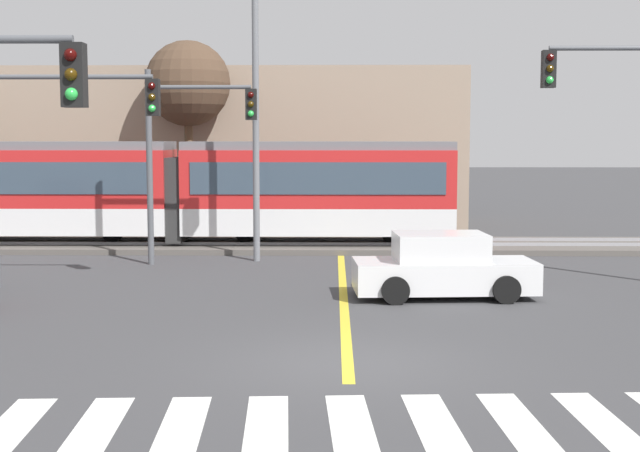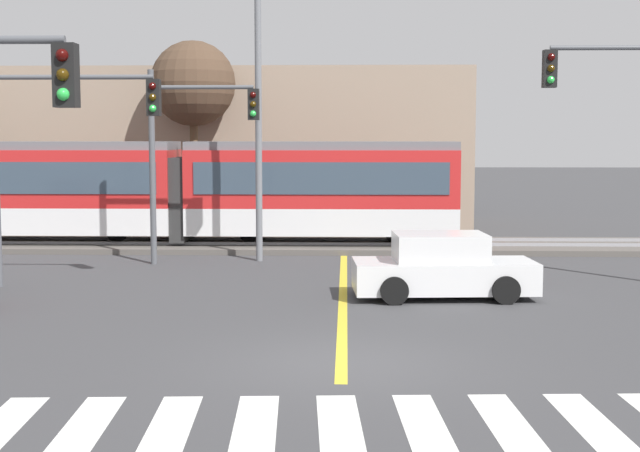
% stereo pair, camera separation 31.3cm
% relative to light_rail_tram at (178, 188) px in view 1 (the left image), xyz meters
% --- Properties ---
extents(ground_plane, '(200.00, 200.00, 0.00)m').
position_rel_light_rail_tram_xyz_m(ground_plane, '(5.50, -15.53, -2.05)').
color(ground_plane, '#3D3D3F').
extents(track_bed, '(120.00, 4.00, 0.18)m').
position_rel_light_rail_tram_xyz_m(track_bed, '(5.50, 0.01, -1.96)').
color(track_bed, '#56514C').
rests_on(track_bed, ground).
extents(rail_near, '(120.00, 0.08, 0.10)m').
position_rel_light_rail_tram_xyz_m(rail_near, '(5.50, -0.71, -1.82)').
color(rail_near, '#939399').
rests_on(rail_near, track_bed).
extents(rail_far, '(120.00, 0.08, 0.10)m').
position_rel_light_rail_tram_xyz_m(rail_far, '(5.50, 0.73, -1.82)').
color(rail_far, '#939399').
rests_on(rail_far, track_bed).
extents(light_rail_tram, '(18.50, 2.64, 3.43)m').
position_rel_light_rail_tram_xyz_m(light_rail_tram, '(0.00, 0.00, 0.00)').
color(light_rail_tram, silver).
rests_on(light_rail_tram, track_bed).
extents(crosswalk_stripe_0, '(0.71, 2.83, 0.01)m').
position_rel_light_rail_tram_xyz_m(crosswalk_stripe_0, '(1.11, -19.04, -2.04)').
color(crosswalk_stripe_0, silver).
rests_on(crosswalk_stripe_0, ground).
extents(crosswalk_stripe_1, '(0.71, 2.83, 0.01)m').
position_rel_light_rail_tram_xyz_m(crosswalk_stripe_1, '(2.20, -18.98, -2.04)').
color(crosswalk_stripe_1, silver).
rests_on(crosswalk_stripe_1, ground).
extents(crosswalk_stripe_2, '(0.71, 2.83, 0.01)m').
position_rel_light_rail_tram_xyz_m(crosswalk_stripe_2, '(3.30, -18.92, -2.04)').
color(crosswalk_stripe_2, silver).
rests_on(crosswalk_stripe_2, ground).
extents(crosswalk_stripe_3, '(0.71, 2.83, 0.01)m').
position_rel_light_rail_tram_xyz_m(crosswalk_stripe_3, '(4.40, -18.86, -2.04)').
color(crosswalk_stripe_3, silver).
rests_on(crosswalk_stripe_3, ground).
extents(crosswalk_stripe_4, '(0.71, 2.83, 0.01)m').
position_rel_light_rail_tram_xyz_m(crosswalk_stripe_4, '(5.50, -18.80, -2.04)').
color(crosswalk_stripe_4, silver).
rests_on(crosswalk_stripe_4, ground).
extents(crosswalk_stripe_5, '(0.71, 2.83, 0.01)m').
position_rel_light_rail_tram_xyz_m(crosswalk_stripe_5, '(6.60, -18.74, -2.04)').
color(crosswalk_stripe_5, silver).
rests_on(crosswalk_stripe_5, ground).
extents(crosswalk_stripe_6, '(0.71, 2.83, 0.01)m').
position_rel_light_rail_tram_xyz_m(crosswalk_stripe_6, '(7.70, -18.69, -2.04)').
color(crosswalk_stripe_6, silver).
rests_on(crosswalk_stripe_6, ground).
extents(crosswalk_stripe_7, '(0.71, 2.83, 0.01)m').
position_rel_light_rail_tram_xyz_m(crosswalk_stripe_7, '(8.79, -18.63, -2.04)').
color(crosswalk_stripe_7, silver).
rests_on(crosswalk_stripe_7, ground).
extents(lane_centre_line, '(0.20, 14.81, 0.01)m').
position_rel_light_rail_tram_xyz_m(lane_centre_line, '(5.50, -9.40, -2.05)').
color(lane_centre_line, gold).
rests_on(lane_centre_line, ground).
extents(sedan_crossing, '(4.30, 2.12, 1.52)m').
position_rel_light_rail_tram_xyz_m(sedan_crossing, '(7.84, -9.35, -1.35)').
color(sedan_crossing, silver).
rests_on(sedan_crossing, ground).
extents(traffic_light_far_left, '(3.25, 0.38, 5.71)m').
position_rel_light_rail_tram_xyz_m(traffic_light_far_left, '(0.96, -3.98, 1.67)').
color(traffic_light_far_left, '#515459').
rests_on(traffic_light_far_left, ground).
extents(traffic_light_mid_left, '(4.25, 0.38, 5.57)m').
position_rel_light_rail_tram_xyz_m(traffic_light_mid_left, '(-1.65, -8.12, 1.72)').
color(traffic_light_mid_left, '#515459').
rests_on(traffic_light_mid_left, ground).
extents(street_lamp_centre, '(2.53, 0.28, 8.27)m').
position_rel_light_rail_tram_xyz_m(street_lamp_centre, '(3.18, -3.20, 2.70)').
color(street_lamp_centre, slate).
rests_on(street_lamp_centre, ground).
extents(bare_tree_west, '(3.31, 3.31, 7.49)m').
position_rel_light_rail_tram_xyz_m(bare_tree_west, '(-0.39, 4.70, 3.74)').
color(bare_tree_west, brown).
rests_on(bare_tree_west, ground).
extents(building_backdrop_far, '(19.53, 6.00, 6.63)m').
position_rel_light_rail_tram_xyz_m(building_backdrop_far, '(0.95, 8.84, 1.26)').
color(building_backdrop_far, gray).
rests_on(building_backdrop_far, ground).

